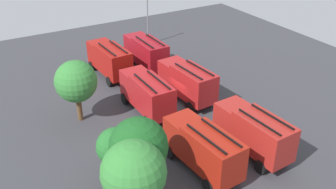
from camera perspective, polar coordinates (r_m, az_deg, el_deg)
name	(u,v)px	position (r m, az deg, el deg)	size (l,w,h in m)	color
ground_plane	(168,107)	(37.85, 0.00, -1.86)	(55.76, 55.76, 0.00)	#38383D
fire_truck_0	(253,131)	(31.23, 12.67, -5.32)	(7.32, 3.07, 3.88)	#A6221C
fire_truck_1	(187,81)	(38.19, 2.87, 2.08)	(7.34, 3.13, 3.88)	#A91D1D
fire_truck_2	(146,51)	(45.23, -3.34, 6.47)	(7.22, 2.79, 3.88)	maroon
fire_truck_3	(203,147)	(28.83, 5.25, -7.85)	(7.36, 3.18, 3.88)	#A01D0F
fire_truck_4	(147,93)	(35.97, -3.21, 0.28)	(7.21, 2.78, 3.88)	#AA191B
fire_truck_5	(109,59)	(43.66, -8.79, 5.33)	(7.31, 3.03, 3.88)	#A1150F
firefighter_0	(121,55)	(47.38, -7.13, 5.91)	(0.44, 0.30, 1.83)	black
firefighter_1	(193,78)	(41.36, 3.74, 2.46)	(0.47, 0.35, 1.76)	black
tree_0	(134,173)	(23.31, -5.19, -11.60)	(4.07, 4.07, 6.30)	brown
tree_1	(139,147)	(25.44, -4.43, -7.81)	(4.00, 4.00, 6.20)	brown
tree_2	(115,147)	(27.69, -7.90, -7.78)	(2.81, 2.81, 4.36)	brown
tree_3	(76,82)	(34.87, -13.66, 1.89)	(3.83, 3.83, 5.94)	brown
traffic_cone_0	(176,136)	(33.04, 1.14, -6.32)	(0.41, 0.41, 0.59)	#F2600C
lamppost	(148,18)	(52.07, -3.09, 11.42)	(0.36, 0.36, 6.43)	slate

